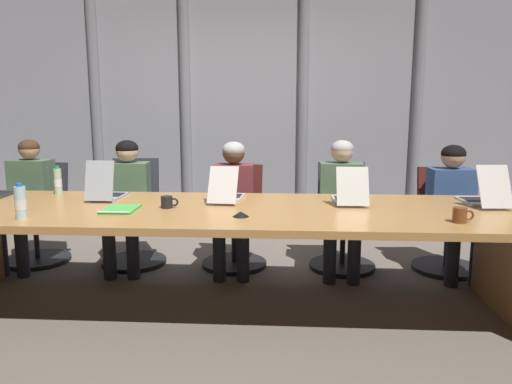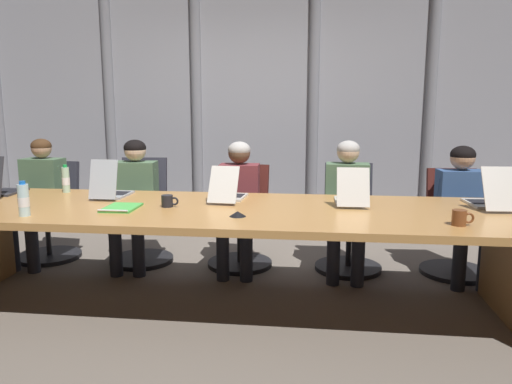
{
  "view_description": "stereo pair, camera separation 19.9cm",
  "coord_description": "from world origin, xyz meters",
  "px_view_note": "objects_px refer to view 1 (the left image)",
  "views": [
    {
      "loc": [
        0.45,
        -3.36,
        1.47
      ],
      "look_at": [
        0.24,
        0.1,
        0.86
      ],
      "focal_mm": 34.12,
      "sensor_mm": 36.0,
      "label": 1
    },
    {
      "loc": [
        0.65,
        -3.34,
        1.47
      ],
      "look_at": [
        0.24,
        0.1,
        0.86
      ],
      "focal_mm": 34.12,
      "sensor_mm": 36.0,
      "label": 2
    }
  ],
  "objects_px": {
    "office_chair_right_mid": "(342,229)",
    "water_bottle_secondary": "(58,181)",
    "person_left_end": "(27,196)",
    "spiral_notepad": "(120,209)",
    "conference_mic_left_side": "(241,214)",
    "office_chair_left_mid": "(134,225)",
    "coffee_mug_near": "(460,215)",
    "person_right_mid": "(341,199)",
    "laptop_left_mid": "(107,191)",
    "person_center": "(233,198)",
    "laptop_center": "(227,193)",
    "coffee_mug_far": "(167,202)",
    "person_left_mid": "(127,196)",
    "laptop_right_mid": "(349,196)",
    "office_chair_left_end": "(39,225)",
    "water_bottle_primary": "(21,203)",
    "laptop_right_end": "(483,196)",
    "office_chair_center": "(235,228)",
    "office_chair_right_end": "(446,232)",
    "person_right_end": "(454,201)"
  },
  "relations": [
    {
      "from": "office_chair_center",
      "to": "office_chair_right_mid",
      "type": "height_order",
      "value": "office_chair_right_mid"
    },
    {
      "from": "office_chair_right_end",
      "to": "person_right_end",
      "type": "height_order",
      "value": "person_right_end"
    },
    {
      "from": "office_chair_right_end",
      "to": "spiral_notepad",
      "type": "xyz_separation_m",
      "value": [
        -2.6,
        -1.15,
        0.42
      ]
    },
    {
      "from": "water_bottle_primary",
      "to": "coffee_mug_near",
      "type": "bearing_deg",
      "value": 1.42
    },
    {
      "from": "conference_mic_left_side",
      "to": "office_chair_right_end",
      "type": "bearing_deg",
      "value": 36.4
    },
    {
      "from": "office_chair_left_end",
      "to": "water_bottle_primary",
      "type": "height_order",
      "value": "water_bottle_primary"
    },
    {
      "from": "laptop_left_mid",
      "to": "laptop_center",
      "type": "height_order",
      "value": "laptop_left_mid"
    },
    {
      "from": "office_chair_left_mid",
      "to": "person_left_mid",
      "type": "bearing_deg",
      "value": -5.53
    },
    {
      "from": "office_chair_center",
      "to": "coffee_mug_far",
      "type": "distance_m",
      "value": 1.2
    },
    {
      "from": "office_chair_left_mid",
      "to": "person_center",
      "type": "bearing_deg",
      "value": 74.9
    },
    {
      "from": "person_left_end",
      "to": "person_right_end",
      "type": "xyz_separation_m",
      "value": [
        3.81,
        0.0,
        -0.0
      ]
    },
    {
      "from": "person_right_mid",
      "to": "office_chair_right_end",
      "type": "bearing_deg",
      "value": 102.08
    },
    {
      "from": "water_bottle_primary",
      "to": "person_left_end",
      "type": "bearing_deg",
      "value": 117.6
    },
    {
      "from": "person_left_end",
      "to": "coffee_mug_near",
      "type": "height_order",
      "value": "person_left_end"
    },
    {
      "from": "laptop_right_end",
      "to": "person_left_mid",
      "type": "height_order",
      "value": "person_left_mid"
    },
    {
      "from": "person_left_mid",
      "to": "person_center",
      "type": "relative_size",
      "value": 1.01
    },
    {
      "from": "office_chair_center",
      "to": "person_right_mid",
      "type": "bearing_deg",
      "value": 88.45
    },
    {
      "from": "water_bottle_primary",
      "to": "water_bottle_secondary",
      "type": "distance_m",
      "value": 0.89
    },
    {
      "from": "laptop_right_end",
      "to": "laptop_center",
      "type": "bearing_deg",
      "value": 85.12
    },
    {
      "from": "person_center",
      "to": "person_right_end",
      "type": "xyz_separation_m",
      "value": [
        1.92,
        0.0,
        -0.01
      ]
    },
    {
      "from": "water_bottle_primary",
      "to": "laptop_center",
      "type": "bearing_deg",
      "value": 29.61
    },
    {
      "from": "office_chair_center",
      "to": "office_chair_right_mid",
      "type": "relative_size",
      "value": 0.98
    },
    {
      "from": "office_chair_right_mid",
      "to": "person_right_mid",
      "type": "distance_m",
      "value": 0.35
    },
    {
      "from": "office_chair_left_end",
      "to": "person_right_end",
      "type": "bearing_deg",
      "value": 92.85
    },
    {
      "from": "person_center",
      "to": "water_bottle_primary",
      "type": "height_order",
      "value": "person_center"
    },
    {
      "from": "coffee_mug_near",
      "to": "person_right_mid",
      "type": "bearing_deg",
      "value": 116.06
    },
    {
      "from": "laptop_center",
      "to": "coffee_mug_near",
      "type": "xyz_separation_m",
      "value": [
        1.53,
        -0.64,
        -0.01
      ]
    },
    {
      "from": "laptop_left_mid",
      "to": "person_right_mid",
      "type": "relative_size",
      "value": 0.35
    },
    {
      "from": "laptop_center",
      "to": "person_center",
      "type": "bearing_deg",
      "value": 5.85
    },
    {
      "from": "office_chair_right_end",
      "to": "person_left_mid",
      "type": "distance_m",
      "value": 2.91
    },
    {
      "from": "laptop_left_mid",
      "to": "person_left_mid",
      "type": "distance_m",
      "value": 0.6
    },
    {
      "from": "office_chair_left_mid",
      "to": "coffee_mug_far",
      "type": "xyz_separation_m",
      "value": [
        0.59,
        -1.05,
        0.43
      ]
    },
    {
      "from": "office_chair_right_mid",
      "to": "water_bottle_secondary",
      "type": "height_order",
      "value": "water_bottle_secondary"
    },
    {
      "from": "water_bottle_secondary",
      "to": "conference_mic_left_side",
      "type": "xyz_separation_m",
      "value": [
        1.57,
        -0.73,
        -0.09
      ]
    },
    {
      "from": "laptop_left_mid",
      "to": "person_center",
      "type": "xyz_separation_m",
      "value": [
        0.92,
        0.58,
        -0.15
      ]
    },
    {
      "from": "office_chair_left_mid",
      "to": "office_chair_right_mid",
      "type": "bearing_deg",
      "value": 84.5
    },
    {
      "from": "laptop_right_mid",
      "to": "coffee_mug_far",
      "type": "bearing_deg",
      "value": 101.18
    },
    {
      "from": "laptop_right_mid",
      "to": "office_chair_left_end",
      "type": "xyz_separation_m",
      "value": [
        -2.83,
        0.78,
        -0.46
      ]
    },
    {
      "from": "conference_mic_left_side",
      "to": "water_bottle_secondary",
      "type": "bearing_deg",
      "value": 155.13
    },
    {
      "from": "laptop_left_mid",
      "to": "coffee_mug_near",
      "type": "height_order",
      "value": "laptop_left_mid"
    },
    {
      "from": "laptop_center",
      "to": "office_chair_left_end",
      "type": "relative_size",
      "value": 0.5
    },
    {
      "from": "office_chair_right_mid",
      "to": "person_center",
      "type": "height_order",
      "value": "person_center"
    },
    {
      "from": "office_chair_center",
      "to": "coffee_mug_far",
      "type": "height_order",
      "value": "office_chair_center"
    },
    {
      "from": "person_right_end",
      "to": "spiral_notepad",
      "type": "distance_m",
      "value": 2.79
    },
    {
      "from": "person_left_end",
      "to": "spiral_notepad",
      "type": "height_order",
      "value": "person_left_end"
    },
    {
      "from": "office_chair_left_end",
      "to": "coffee_mug_far",
      "type": "height_order",
      "value": "office_chair_left_end"
    },
    {
      "from": "coffee_mug_far",
      "to": "conference_mic_left_side",
      "type": "bearing_deg",
      "value": -24.1
    },
    {
      "from": "office_chair_left_end",
      "to": "office_chair_left_mid",
      "type": "height_order",
      "value": "office_chair_left_mid"
    },
    {
      "from": "laptop_left_mid",
      "to": "coffee_mug_far",
      "type": "bearing_deg",
      "value": -118.69
    },
    {
      "from": "person_left_mid",
      "to": "laptop_right_mid",
      "type": "bearing_deg",
      "value": 66.97
    }
  ]
}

